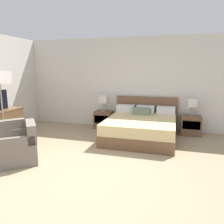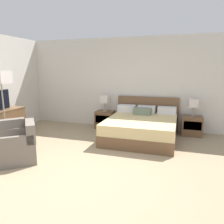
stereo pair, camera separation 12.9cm
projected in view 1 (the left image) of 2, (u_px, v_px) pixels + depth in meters
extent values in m
plane|color=#998466|center=(81.00, 177.00, 3.57)|extent=(9.96, 9.96, 0.00)
cube|color=beige|center=(126.00, 84.00, 6.48)|extent=(7.36, 0.06, 2.65)
cube|color=brown|center=(141.00, 134.00, 5.52)|extent=(1.69, 1.90, 0.28)
cube|color=#D6BC7F|center=(141.00, 123.00, 5.47)|extent=(1.67, 1.88, 0.25)
cube|color=brown|center=(146.00, 113.00, 6.38)|extent=(1.75, 0.05, 0.96)
cube|color=silver|center=(126.00, 108.00, 6.32)|extent=(0.49, 0.28, 0.20)
cube|color=silver|center=(145.00, 109.00, 6.16)|extent=(0.49, 0.28, 0.20)
cube|color=silver|center=(166.00, 110.00, 6.01)|extent=(0.49, 0.28, 0.20)
cube|color=slate|center=(141.00, 111.00, 5.93)|extent=(0.47, 0.22, 0.18)
cube|color=brown|center=(104.00, 120.00, 6.56)|extent=(0.52, 0.43, 0.51)
cube|color=#473120|center=(102.00, 119.00, 6.35)|extent=(0.44, 0.01, 0.23)
cube|color=brown|center=(191.00, 125.00, 5.89)|extent=(0.52, 0.43, 0.51)
cube|color=#473120|center=(191.00, 125.00, 5.68)|extent=(0.44, 0.01, 0.23)
cylinder|color=gray|center=(104.00, 111.00, 6.51)|extent=(0.11, 0.11, 0.02)
cylinder|color=gray|center=(104.00, 107.00, 6.49)|extent=(0.02, 0.02, 0.23)
cube|color=silver|center=(104.00, 99.00, 6.44)|extent=(0.23, 0.23, 0.21)
cylinder|color=gray|center=(191.00, 116.00, 5.83)|extent=(0.11, 0.11, 0.02)
cylinder|color=gray|center=(192.00, 111.00, 5.81)|extent=(0.02, 0.02, 0.23)
cube|color=silver|center=(192.00, 103.00, 5.77)|extent=(0.23, 0.23, 0.21)
cube|color=#70665B|center=(6.00, 144.00, 4.59)|extent=(0.96, 0.96, 0.40)
cube|color=#70665B|center=(7.00, 129.00, 4.30)|extent=(0.56, 0.62, 0.36)
cube|color=#70665B|center=(20.00, 128.00, 4.70)|extent=(0.54, 0.47, 0.18)
cube|color=#70665B|center=(17.00, 152.00, 4.12)|extent=(0.96, 0.96, 0.40)
cube|color=#70665B|center=(31.00, 131.00, 4.15)|extent=(0.55, 0.63, 0.36)
cube|color=#70665B|center=(16.00, 142.00, 3.80)|extent=(0.54, 0.47, 0.18)
cube|color=#70665B|center=(16.00, 133.00, 4.33)|extent=(0.54, 0.47, 0.18)
cylinder|color=gray|center=(6.00, 143.00, 5.21)|extent=(0.28, 0.28, 0.02)
cylinder|color=gray|center=(3.00, 114.00, 5.07)|extent=(0.03, 0.03, 1.40)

